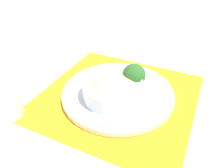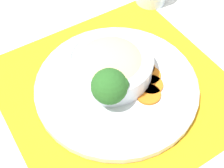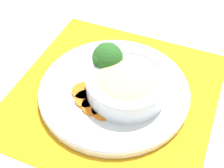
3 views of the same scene
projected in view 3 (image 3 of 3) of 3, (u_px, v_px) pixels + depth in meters
ground_plane at (114, 94)px, 0.69m from camera, size 4.00×4.00×0.00m
placemat at (114, 93)px, 0.69m from camera, size 0.49×0.48×0.00m
plate at (114, 89)px, 0.68m from camera, size 0.33×0.33×0.02m
bowl at (126, 84)px, 0.65m from camera, size 0.17×0.17×0.06m
broccoli_floret at (107, 58)px, 0.68m from camera, size 0.07×0.07×0.08m
carrot_slice_near at (83, 91)px, 0.67m from camera, size 0.05×0.05×0.01m
carrot_slice_middle at (86, 99)px, 0.65m from camera, size 0.05×0.05×0.01m
carrot_slice_far at (93, 106)px, 0.64m from camera, size 0.05×0.05×0.01m
carrot_slice_extra at (104, 110)px, 0.63m from camera, size 0.05×0.05×0.01m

